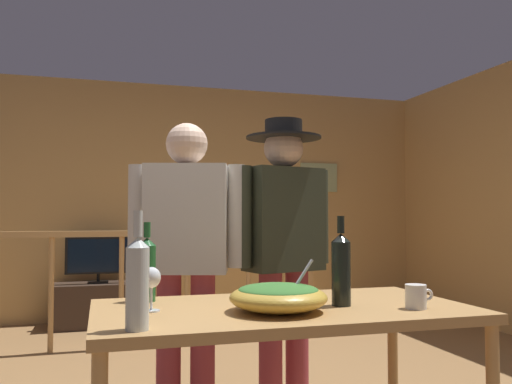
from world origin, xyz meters
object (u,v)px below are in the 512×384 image
at_px(tv_console, 98,305).
at_px(salad_bowl, 278,296).
at_px(person_standing_left, 186,245).
at_px(person_standing_right, 284,237).
at_px(stair_railing, 151,269).
at_px(serving_table, 283,323).
at_px(wine_glass, 151,280).
at_px(wine_bottle_dark, 341,268).
at_px(wine_bottle_green, 147,268).
at_px(mug_white, 416,297).
at_px(flat_screen_tv, 98,256).
at_px(framed_picture, 319,178).
at_px(wine_bottle_clear, 137,281).

distance_m(tv_console, salad_bowl, 3.84).
xyz_separation_m(person_standing_left, person_standing_right, (0.55, 0.00, 0.04)).
relative_size(stair_railing, salad_bowl, 10.70).
distance_m(serving_table, wine_glass, 0.56).
height_order(wine_bottle_dark, person_standing_left, person_standing_left).
distance_m(wine_bottle_green, mug_white, 1.12).
distance_m(tv_console, flat_screen_tv, 0.49).
height_order(tv_console, mug_white, mug_white).
relative_size(framed_picture, tv_console, 0.52).
xyz_separation_m(serving_table, salad_bowl, (-0.06, -0.12, 0.13)).
bearing_deg(person_standing_left, wine_bottle_clear, 89.54).
distance_m(stair_railing, wine_bottle_dark, 2.76).
distance_m(framed_picture, tv_console, 2.90).
relative_size(wine_bottle_green, wine_bottle_dark, 0.93).
relative_size(wine_bottle_green, person_standing_left, 0.21).
bearing_deg(wine_bottle_green, salad_bowl, -40.41).
bearing_deg(serving_table, wine_bottle_clear, -153.13).
distance_m(wine_glass, wine_bottle_dark, 0.76).
xyz_separation_m(wine_bottle_dark, person_standing_right, (0.04, 0.84, 0.09)).
distance_m(salad_bowl, person_standing_left, 0.93).
bearing_deg(wine_bottle_green, framed_picture, 57.34).
distance_m(tv_console, wine_bottle_green, 3.41).
height_order(salad_bowl, wine_bottle_green, wine_bottle_green).
bearing_deg(salad_bowl, serving_table, 63.87).
relative_size(tv_console, mug_white, 7.59).
height_order(tv_console, salad_bowl, salad_bowl).
distance_m(tv_console, mug_white, 4.05).
distance_m(wine_glass, person_standing_left, 0.80).
relative_size(flat_screen_tv, salad_bowl, 1.71).
relative_size(salad_bowl, wine_bottle_clear, 0.98).
xyz_separation_m(stair_railing, mug_white, (0.78, -2.85, 0.14)).
relative_size(wine_bottle_clear, person_standing_right, 0.23).
distance_m(tv_console, person_standing_left, 2.97).
distance_m(framed_picture, person_standing_left, 3.80).
height_order(wine_glass, wine_bottle_clear, wine_bottle_clear).
height_order(stair_railing, serving_table, stair_railing).
distance_m(tv_console, person_standing_right, 3.11).
bearing_deg(flat_screen_tv, salad_bowl, -79.64).
xyz_separation_m(stair_railing, person_standing_left, (0.02, -1.87, 0.30)).
relative_size(framed_picture, mug_white, 3.95).
height_order(tv_console, serving_table, serving_table).
bearing_deg(salad_bowl, wine_bottle_green, 139.59).
relative_size(framed_picture, stair_railing, 0.12).
height_order(stair_railing, flat_screen_tv, stair_railing).
xyz_separation_m(flat_screen_tv, person_standing_right, (1.01, -2.80, 0.29)).
height_order(wine_glass, person_standing_left, person_standing_left).
relative_size(flat_screen_tv, wine_bottle_dark, 1.75).
bearing_deg(wine_bottle_green, wine_glass, -90.56).
distance_m(stair_railing, tv_console, 1.15).
relative_size(wine_glass, person_standing_right, 0.10).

